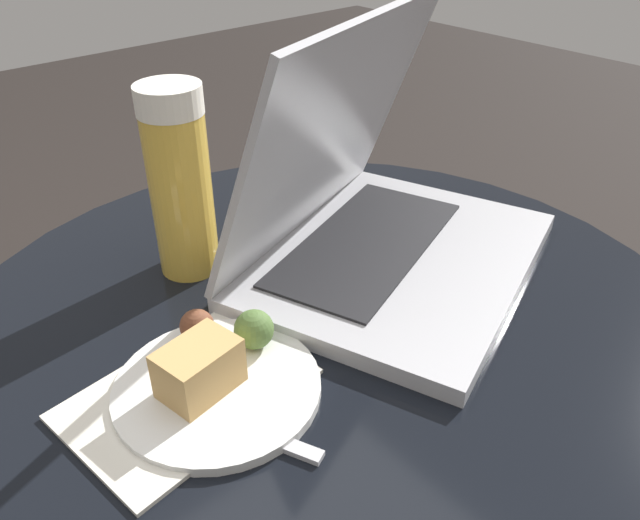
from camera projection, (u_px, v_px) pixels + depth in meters
table at (327, 414)px, 0.68m from camera, size 0.74×0.74×0.51m
napkin at (189, 395)px, 0.52m from camera, size 0.20×0.15×0.00m
laptop at (376, 218)px, 0.66m from camera, size 0.40×0.36×0.26m
beer_glass at (180, 183)px, 0.63m from camera, size 0.06×0.06×0.20m
snack_plate at (215, 373)px, 0.52m from camera, size 0.17×0.17×0.05m
fork at (208, 415)px, 0.50m from camera, size 0.08×0.17×0.00m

